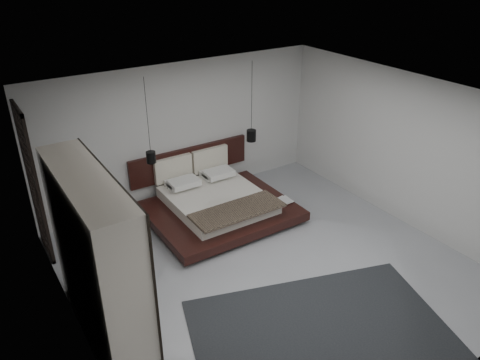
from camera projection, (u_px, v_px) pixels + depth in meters
floor at (269, 267)px, 7.71m from camera, size 6.00×6.00×0.00m
ceiling at (275, 103)px, 6.44m from camera, size 6.00×6.00×0.00m
wall_back at (182, 132)px, 9.32m from camera, size 6.00×0.00×6.00m
wall_front at (444, 307)px, 4.83m from camera, size 6.00×0.00×6.00m
wall_left at (71, 256)px, 5.62m from camera, size 0.00×6.00×6.00m
wall_right at (404, 150)px, 8.53m from camera, size 0.00×6.00×6.00m
lattice_screen at (34, 184)px, 7.52m from camera, size 0.05×0.90×2.60m
bed at (216, 202)px, 9.07m from camera, size 2.64×2.34×1.05m
book_lower at (281, 202)px, 9.13m from camera, size 0.25×0.30×0.03m
book_upper at (281, 201)px, 9.09m from camera, size 0.23×0.30×0.02m
pendant_left at (151, 157)px, 8.36m from camera, size 0.17×0.17×1.56m
pendant_right at (251, 135)px, 9.43m from camera, size 0.19×0.19×1.62m
wardrobe at (97, 261)px, 5.88m from camera, size 0.57×2.43×2.38m
rug at (325, 339)px, 6.28m from camera, size 4.07×3.42×0.01m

